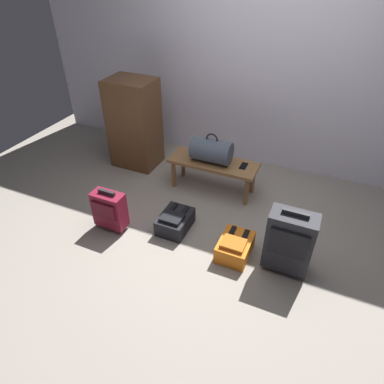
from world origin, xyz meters
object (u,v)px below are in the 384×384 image
object	(u,v)px
duffel_bag_slate	(211,151)
suitcase_upright_charcoal	(289,241)
suitcase_small_burgundy	(109,209)
cell_phone	(244,166)
side_cabinet	(134,124)
backpack_dark	(175,221)
bench	(213,166)
backpack_orange	(235,247)

from	to	relation	value
duffel_bag_slate	suitcase_upright_charcoal	world-z (taller)	duffel_bag_slate
duffel_bag_slate	suitcase_small_burgundy	size ratio (longest dim) A/B	0.96
cell_phone	side_cabinet	bearing A→B (deg)	174.66
suitcase_upright_charcoal	backpack_dark	distance (m)	1.14
cell_phone	suitcase_small_burgundy	bearing A→B (deg)	-133.10
duffel_bag_slate	suitcase_small_burgundy	world-z (taller)	duffel_bag_slate
suitcase_small_burgundy	backpack_dark	size ratio (longest dim) A/B	1.21
backpack_dark	suitcase_upright_charcoal	bearing A→B (deg)	-4.39
cell_phone	suitcase_small_burgundy	xyz separation A→B (m)	(-1.02, -1.09, -0.14)
duffel_bag_slate	suitcase_small_burgundy	bearing A→B (deg)	-121.87
duffel_bag_slate	bench	bearing A→B (deg)	0.00
suitcase_small_burgundy	side_cabinet	world-z (taller)	side_cabinet
bench	duffel_bag_slate	size ratio (longest dim) A/B	2.27
bench	side_cabinet	size ratio (longest dim) A/B	0.91
bench	suitcase_small_burgundy	distance (m)	1.26
cell_phone	backpack_dark	size ratio (longest dim) A/B	0.38
backpack_dark	backpack_orange	bearing A→B (deg)	-8.40
bench	backpack_orange	distance (m)	1.09
suitcase_small_burgundy	backpack_orange	distance (m)	1.26
backpack_dark	side_cabinet	xyz separation A→B (m)	(-1.03, 0.98, 0.46)
cell_phone	backpack_dark	xyz separation A→B (m)	(-0.43, -0.84, -0.28)
backpack_orange	suitcase_upright_charcoal	bearing A→B (deg)	1.50
duffel_bag_slate	suitcase_upright_charcoal	bearing A→B (deg)	-40.37
bench	suitcase_small_burgundy	world-z (taller)	suitcase_small_burgundy
backpack_orange	backpack_dark	bearing A→B (deg)	171.60
side_cabinet	backpack_orange	bearing A→B (deg)	-32.55
backpack_dark	bench	bearing A→B (deg)	83.34
cell_phone	side_cabinet	distance (m)	1.48
duffel_bag_slate	backpack_orange	size ratio (longest dim) A/B	1.16
suitcase_small_burgundy	backpack_orange	xyz separation A→B (m)	(1.25, 0.15, -0.15)
bench	side_cabinet	distance (m)	1.16
bench	cell_phone	distance (m)	0.35
cell_phone	suitcase_upright_charcoal	xyz separation A→B (m)	(0.68, -0.93, -0.05)
suitcase_upright_charcoal	suitcase_small_burgundy	bearing A→B (deg)	-174.47
cell_phone	backpack_orange	size ratio (longest dim) A/B	0.38
side_cabinet	backpack_dark	bearing A→B (deg)	-43.62
bench	duffel_bag_slate	world-z (taller)	duffel_bag_slate
cell_phone	suitcase_small_burgundy	distance (m)	1.50
cell_phone	suitcase_small_burgundy	size ratio (longest dim) A/B	0.31
duffel_bag_slate	side_cabinet	size ratio (longest dim) A/B	0.40
suitcase_upright_charcoal	backpack_orange	size ratio (longest dim) A/B	1.69
suitcase_small_burgundy	backpack_orange	world-z (taller)	suitcase_small_burgundy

